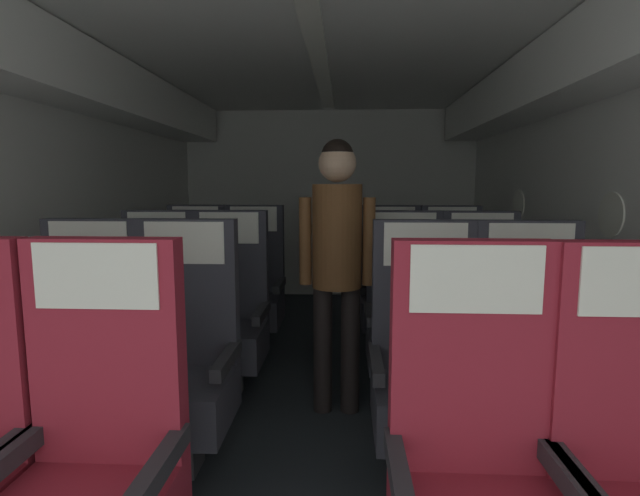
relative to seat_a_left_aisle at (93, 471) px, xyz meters
name	(u,v)px	position (x,y,z in m)	size (l,w,h in m)	color
ground	(313,403)	(0.55, 1.51, -0.49)	(3.68, 6.25, 0.02)	#23282D
fuselage_shell	(316,135)	(0.55, 1.77, 1.15)	(3.56, 5.90, 2.26)	silver
seat_a_left_aisle	(93,471)	(0.00, 0.00, 0.00)	(0.51, 0.48, 1.16)	#38383D
seat_a_right_window	(476,481)	(1.12, 0.01, 0.00)	(0.51, 0.48, 1.16)	#38383D
seat_b_left_window	(87,363)	(-0.48, 0.84, 0.00)	(0.51, 0.48, 1.16)	#38383D
seat_b_left_aisle	(183,365)	(-0.02, 0.84, 0.00)	(0.51, 0.48, 1.16)	#38383D
seat_b_right_aisle	(531,373)	(1.58, 0.83, 0.00)	(0.51, 0.48, 1.16)	#38383D
seat_b_right_window	(425,370)	(1.11, 0.83, 0.00)	(0.51, 0.48, 1.16)	#38383D
seat_c_left_window	(156,317)	(-0.47, 1.65, 0.00)	(0.51, 0.48, 1.16)	#38383D
seat_c_left_aisle	(228,318)	(0.00, 1.64, 0.00)	(0.51, 0.48, 1.16)	#38383D
seat_c_right_aisle	(482,322)	(1.59, 1.65, 0.00)	(0.51, 0.48, 1.16)	#38383D
seat_c_right_window	(405,320)	(1.12, 1.66, 0.00)	(0.51, 0.48, 1.16)	#38383D
seat_d_left_window	(195,289)	(-0.48, 2.48, 0.00)	(0.51, 0.48, 1.16)	#38383D
seat_d_left_aisle	(253,290)	(0.00, 2.47, 0.00)	(0.51, 0.48, 1.16)	#38383D
seat_d_right_aisle	(452,292)	(1.59, 2.48, 0.00)	(0.51, 0.48, 1.16)	#38383D
seat_d_right_window	(391,291)	(1.11, 2.49, 0.00)	(0.51, 0.48, 1.16)	#38383D
flight_attendant	(337,248)	(0.70, 1.41, 0.49)	(0.43, 0.28, 1.58)	black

